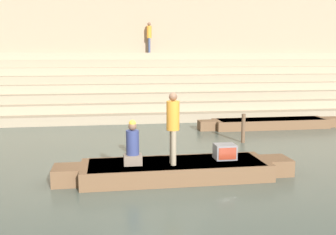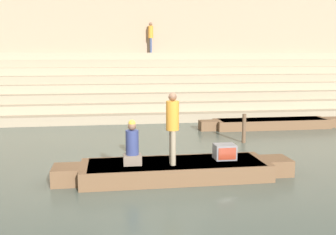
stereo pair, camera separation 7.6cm
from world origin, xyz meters
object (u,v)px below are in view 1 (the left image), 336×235
person_standing (173,123)px  mooring_post (243,128)px  tv_set (225,152)px  person_on_steps (149,35)px  rowboat_main (176,170)px  person_rowing (133,146)px  moored_boat_shore (271,123)px

person_standing → mooring_post: bearing=40.6°
tv_set → person_on_steps: person_on_steps is taller
person_standing → person_on_steps: size_ratio=1.01×
rowboat_main → person_on_steps: person_on_steps is taller
tv_set → person_on_steps: size_ratio=0.31×
person_standing → person_rowing: 1.09m
tv_set → person_on_steps: 13.69m
moored_boat_shore → mooring_post: 3.20m
tv_set → moored_boat_shore: 6.97m
person_on_steps → tv_set: bearing=-94.7°
tv_set → mooring_post: 3.82m
rowboat_main → person_rowing: (-1.03, -0.06, 0.63)m
person_rowing → tv_set: bearing=-6.0°
rowboat_main → person_standing: person_standing is taller
person_standing → person_on_steps: (0.94, 13.51, 2.69)m
person_rowing → moored_boat_shore: bearing=34.9°
tv_set → moored_boat_shore: bearing=56.5°
person_rowing → tv_set: person_rowing is taller
moored_boat_shore → tv_set: bearing=-123.4°
rowboat_main → moored_boat_shore: 7.79m
person_standing → tv_set: bearing=1.6°
moored_boat_shore → person_on_steps: (-4.17, 7.38, 3.88)m
person_rowing → rowboat_main: bearing=-6.7°
person_rowing → mooring_post: size_ratio=1.08×
rowboat_main → moored_boat_shore: size_ratio=0.96×
rowboat_main → person_rowing: size_ratio=5.40×
tv_set → rowboat_main: bearing=-176.4°
tv_set → person_standing: bearing=-169.5°
tv_set → person_on_steps: (-0.41, 13.24, 3.49)m
rowboat_main → mooring_post: size_ratio=5.82×
mooring_post → moored_boat_shore: bearing=49.9°
person_rowing → mooring_post: (3.99, 3.58, -0.35)m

